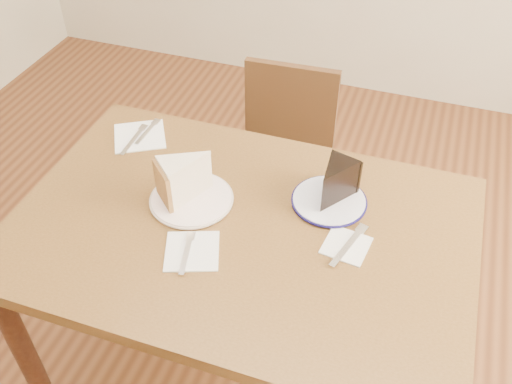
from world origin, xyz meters
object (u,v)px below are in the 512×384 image
object	(u,v)px
chair_far	(280,168)
carrot_cake	(188,178)
plate_cream	(192,199)
table	(241,251)
chocolate_cake	(333,185)
plate_navy	(329,201)

from	to	relation	value
chair_far	carrot_cake	size ratio (longest dim) A/B	5.94
plate_cream	carrot_cake	size ratio (longest dim) A/B	1.59
table	carrot_cake	bearing A→B (deg)	160.43
table	chocolate_cake	distance (m)	0.31
plate_navy	chocolate_cake	world-z (taller)	chocolate_cake
carrot_cake	chocolate_cake	bearing A→B (deg)	59.05
chocolate_cake	chair_far	bearing A→B (deg)	-42.36
chair_far	plate_navy	xyz separation A→B (m)	(0.27, -0.44, 0.30)
plate_navy	chocolate_cake	xyz separation A→B (m)	(0.01, 0.00, 0.06)
plate_cream	table	bearing A→B (deg)	-15.79
plate_navy	carrot_cake	distance (m)	0.39
chair_far	chocolate_cake	xyz separation A→B (m)	(0.27, -0.44, 0.36)
plate_navy	chocolate_cake	size ratio (longest dim) A/B	1.58
carrot_cake	plate_cream	bearing A→B (deg)	-11.54
table	plate_navy	world-z (taller)	plate_navy
chair_far	chocolate_cake	bearing A→B (deg)	118.96
plate_navy	carrot_cake	xyz separation A→B (m)	(-0.37, -0.10, 0.06)
chair_far	carrot_cake	distance (m)	0.66
table	chocolate_cake	world-z (taller)	chocolate_cake
table	plate_navy	distance (m)	0.28
plate_navy	carrot_cake	world-z (taller)	carrot_cake
plate_cream	chocolate_cake	world-z (taller)	chocolate_cake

